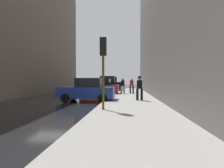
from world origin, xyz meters
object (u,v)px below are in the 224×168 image
at_px(parked_blue_sedan, 87,90).
at_px(traffic_light, 103,57).
at_px(parked_white_van, 110,84).
at_px(pedestrian_in_jeans, 123,85).
at_px(pedestrian_in_red_jacket, 132,85).
at_px(pedestrian_with_fedora, 140,87).
at_px(parked_red_hatchback, 100,87).
at_px(fire_hydrant, 113,93).
at_px(parked_black_suv, 107,84).

height_order(parked_blue_sedan, traffic_light, traffic_light).
bearing_deg(parked_white_van, pedestrian_in_jeans, -77.63).
bearing_deg(pedestrian_in_red_jacket, traffic_light, -98.74).
distance_m(parked_white_van, pedestrian_in_jeans, 11.88).
relative_size(traffic_light, pedestrian_with_fedora, 2.03).
height_order(pedestrian_in_jeans, pedestrian_in_red_jacket, same).
xyz_separation_m(parked_blue_sedan, pedestrian_with_fedora, (3.95, -0.25, 0.29)).
distance_m(pedestrian_with_fedora, pedestrian_in_red_jacket, 6.74).
bearing_deg(pedestrian_in_red_jacket, parked_white_van, 107.76).
height_order(parked_white_van, pedestrian_in_jeans, parked_white_van).
height_order(parked_blue_sedan, pedestrian_in_jeans, pedestrian_in_jeans).
relative_size(parked_blue_sedan, parked_red_hatchback, 1.00).
distance_m(parked_blue_sedan, pedestrian_in_red_jacket, 7.38).
xyz_separation_m(fire_hydrant, pedestrian_in_red_jacket, (1.73, 4.34, 0.61)).
bearing_deg(parked_red_hatchback, parked_blue_sedan, -90.00).
relative_size(parked_red_hatchback, pedestrian_in_red_jacket, 2.47).
bearing_deg(parked_black_suv, pedestrian_in_red_jacket, -58.24).
distance_m(parked_black_suv, pedestrian_with_fedora, 13.05).
relative_size(traffic_light, pedestrian_in_jeans, 2.11).
height_order(parked_black_suv, parked_white_van, same).
bearing_deg(pedestrian_in_jeans, pedestrian_in_red_jacket, 29.65).
xyz_separation_m(parked_red_hatchback, parked_white_van, (-0.00, 11.28, 0.18)).
bearing_deg(pedestrian_with_fedora, parked_black_suv, 107.61).
relative_size(parked_black_suv, pedestrian_in_jeans, 2.72).
relative_size(parked_white_van, pedestrian_in_red_jacket, 2.70).
bearing_deg(fire_hydrant, pedestrian_with_fedora, -48.08).
height_order(parked_blue_sedan, pedestrian_in_red_jacket, pedestrian_in_red_jacket).
bearing_deg(fire_hydrant, parked_red_hatchback, 113.78).
distance_m(parked_red_hatchback, pedestrian_in_jeans, 2.58).
xyz_separation_m(parked_blue_sedan, traffic_light, (1.85, -4.47, 1.91)).
height_order(parked_white_van, traffic_light, traffic_light).
bearing_deg(pedestrian_with_fedora, traffic_light, -116.40).
bearing_deg(pedestrian_in_jeans, parked_white_van, 102.37).
xyz_separation_m(parked_white_van, pedestrian_in_red_jacket, (3.54, -11.04, 0.07)).
relative_size(pedestrian_in_jeans, pedestrian_in_red_jacket, 1.00).
relative_size(parked_blue_sedan, traffic_light, 1.17).
height_order(parked_black_suv, traffic_light, traffic_light).
bearing_deg(pedestrian_in_jeans, parked_black_suv, 112.08).
height_order(parked_red_hatchback, pedestrian_with_fedora, pedestrian_with_fedora).
bearing_deg(fire_hydrant, parked_white_van, 96.69).
bearing_deg(traffic_light, parked_blue_sedan, 112.54).
bearing_deg(parked_red_hatchback, parked_black_suv, 90.00).
bearing_deg(pedestrian_with_fedora, pedestrian_in_red_jacket, 93.50).
relative_size(parked_black_suv, fire_hydrant, 6.61).
relative_size(traffic_light, pedestrian_in_red_jacket, 2.11).
distance_m(parked_black_suv, pedestrian_in_jeans, 6.77).
height_order(parked_blue_sedan, parked_red_hatchback, same).
bearing_deg(fire_hydrant, parked_black_suv, 100.18).
height_order(parked_white_van, pedestrian_with_fedora, parked_white_van).
xyz_separation_m(parked_blue_sedan, parked_black_suv, (-0.00, 12.18, 0.18)).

